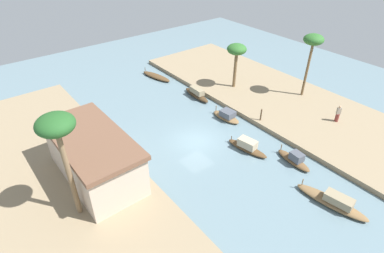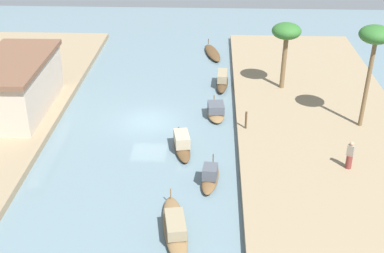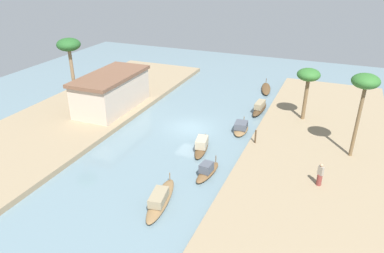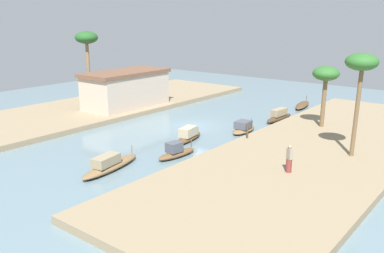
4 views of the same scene
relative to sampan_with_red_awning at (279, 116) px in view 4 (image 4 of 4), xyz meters
name	(u,v)px [view 4 (image 4 of 4)]	position (x,y,z in m)	size (l,w,h in m)	color
river_water	(192,126)	(-6.62, 5.28, -0.45)	(60.99, 60.99, 0.00)	slate
riverbank_left	(320,149)	(-6.62, -6.68, -0.22)	(37.07, 11.51, 0.46)	#937F60
riverbank_right	(104,106)	(-6.62, 17.23, -0.22)	(37.07, 11.51, 0.46)	#937F60
sampan_with_red_awning	(279,116)	(0.00, 0.00, 0.00)	(4.19, 1.14, 1.16)	#47331E
sampan_near_left_bank	(302,105)	(7.20, 0.85, -0.22)	(4.75, 2.03, 0.92)	brown
sampan_open_hull	(244,128)	(-5.51, 0.52, -0.06)	(3.34, 1.52, 1.00)	brown
sampan_downstream_large	(110,165)	(-18.64, 2.48, -0.07)	(5.31, 1.99, 1.06)	brown
sampan_upstream_small	(176,152)	(-14.03, 0.81, -0.06)	(3.44, 1.25, 1.12)	brown
sampan_with_tall_canopy	(188,136)	(-10.42, 2.64, -0.02)	(4.02, 1.64, 1.11)	brown
person_on_near_bank	(289,161)	(-12.92, -7.19, 0.75)	(0.49, 0.49, 1.72)	brown
mooring_post	(247,131)	(-8.22, -1.47, 0.62)	(0.14, 0.14, 1.21)	#4C3823
palm_tree_left_near	(361,66)	(-7.46, -9.22, 6.04)	(2.07, 2.07, 6.89)	brown
palm_tree_left_far	(326,76)	(-1.23, -4.63, 4.35)	(2.19, 2.19, 5.14)	brown
palm_tree_right_tall	(87,42)	(-8.57, 17.03, 6.70)	(2.25, 2.25, 7.70)	#7F6647
riverside_building	(126,89)	(-5.91, 14.52, 1.88)	(9.25, 4.59, 3.70)	#C6B29E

